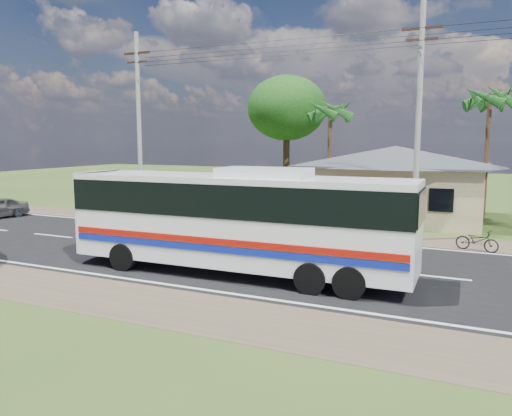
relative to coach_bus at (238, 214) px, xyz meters
The scene contains 9 objects.
ground 3.86m from the coach_bus, 53.51° to the left, with size 120.00×120.00×0.00m, color #2D4619.
road 3.85m from the coach_bus, 53.51° to the left, with size 120.00×16.00×0.03m.
house 15.82m from the coach_bus, 79.48° to the left, with size 12.40×10.00×5.00m.
utility_poles 10.74m from the coach_bus, 63.24° to the left, with size 32.80×2.22×11.00m.
palm_mid 20.32m from the coach_bus, 66.40° to the left, with size 2.80×2.80×8.20m.
palm_far 19.20m from the coach_bus, 96.49° to the left, with size 2.80×2.80×7.70m.
tree_behind_house 22.00m from the coach_bus, 106.56° to the left, with size 6.00×6.00×9.61m.
coach_bus is the anchor object (origin of this frame).
motorcycle 11.00m from the coach_bus, 44.91° to the left, with size 0.62×1.79×0.94m, color black.
Camera 1 is at (5.90, -18.03, 4.78)m, focal length 35.00 mm.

